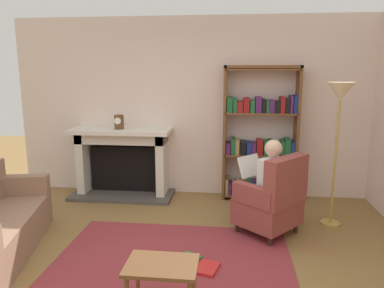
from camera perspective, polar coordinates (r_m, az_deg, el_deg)
The scene contains 11 objects.
ground at distance 3.60m, azimuth -3.97°, elevation -20.56°, with size 14.00×14.00×0.00m, color olive.
back_wall at distance 5.60m, azimuth 0.53°, elevation 5.75°, with size 5.60×0.10×2.70m, color beige.
area_rug at distance 3.85m, azimuth -3.13°, elevation -18.15°, with size 2.40×1.80×0.01m, color maroon.
fireplace at distance 5.71m, azimuth -10.72°, elevation -2.38°, with size 1.55×0.64×1.05m.
mantel_clock at distance 5.51m, azimuth -11.39°, elevation 3.42°, with size 0.14×0.14×0.21m.
bookshelf at distance 5.43m, azimuth 10.69°, elevation 1.00°, with size 1.08×0.32×1.98m.
armchair_reading at distance 4.38m, azimuth 12.51°, elevation -8.61°, with size 0.89×0.89×0.97m.
seated_reader at distance 4.38m, azimuth 11.37°, elevation -5.84°, with size 0.59×0.58×1.14m.
side_table at distance 3.00m, azimuth -4.77°, elevation -19.35°, with size 0.56×0.39×0.44m.
scattered_books at distance 3.76m, azimuth -0.21°, elevation -18.56°, with size 0.67×0.49×0.03m.
floor_lamp at distance 4.65m, azimuth 22.18°, elevation 5.69°, with size 0.32×0.32×1.77m.
Camera 1 is at (0.57, -3.00, 1.90)m, focal length 33.94 mm.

